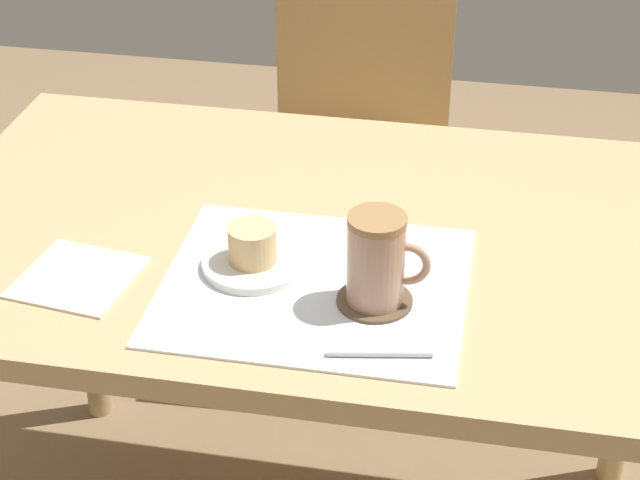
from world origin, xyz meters
TOP-DOWN VIEW (x-y plane):
  - dining_table at (0.00, 0.00)m, footprint 1.18×0.75m
  - wooden_chair at (-0.05, 0.74)m, footprint 0.44×0.44m
  - placemat at (0.03, -0.15)m, footprint 0.41×0.36m
  - pastry_plate at (-0.06, -0.12)m, footprint 0.14×0.14m
  - pastry at (-0.06, -0.12)m, footprint 0.07×0.07m
  - coffee_coaster at (0.11, -0.17)m, footprint 0.10×0.10m
  - coffee_mug at (0.11, -0.17)m, footprint 0.11×0.08m
  - teaspoon at (0.14, -0.29)m, footprint 0.13×0.03m
  - paper_napkin at (-0.30, -0.19)m, footprint 0.17×0.17m

SIDE VIEW (x-z plane):
  - wooden_chair at x=-0.05m, z-range 0.05..0.90m
  - dining_table at x=0.00m, z-range 0.28..0.99m
  - placemat at x=0.03m, z-range 0.72..0.72m
  - paper_napkin at x=-0.30m, z-range 0.72..0.72m
  - coffee_coaster at x=0.11m, z-range 0.72..0.72m
  - teaspoon at x=0.14m, z-range 0.72..0.73m
  - pastry_plate at x=-0.06m, z-range 0.72..0.73m
  - pastry at x=-0.06m, z-range 0.73..0.78m
  - coffee_mug at x=0.11m, z-range 0.72..0.85m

